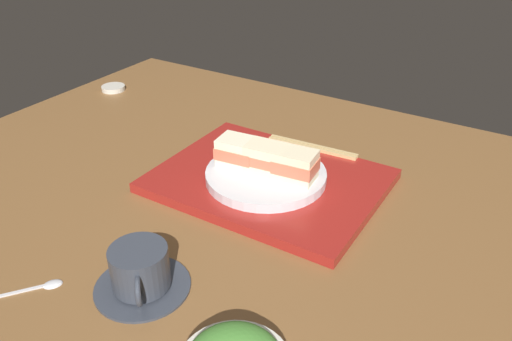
{
  "coord_description": "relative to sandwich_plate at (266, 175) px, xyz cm",
  "views": [
    {
      "loc": [
        -43.98,
        70.33,
        52.38
      ],
      "look_at": [
        -1.25,
        1.05,
        5.0
      ],
      "focal_mm": 36.23,
      "sensor_mm": 36.0,
      "label": 1
    }
  ],
  "objects": [
    {
      "name": "coffee_cup",
      "position": [
        1.19,
        32.89,
        0.33
      ],
      "size": [
        13.95,
        13.95,
        7.0
      ],
      "color": "#333842",
      "rests_on": "ground_plane"
    },
    {
      "name": "sandwich_far",
      "position": [
        5.85,
        0.56,
        3.61
      ],
      "size": [
        8.06,
        6.49,
        5.45
      ],
      "color": "#EFE5C1",
      "rests_on": "sandwich_plate"
    },
    {
      "name": "chopsticks_pair",
      "position": [
        -1.89,
        -15.84,
        -0.54
      ],
      "size": [
        19.61,
        3.08,
        0.7
      ],
      "color": "tan",
      "rests_on": "serving_tray"
    },
    {
      "name": "sandwich_near",
      "position": [
        -5.85,
        -0.56,
        3.63
      ],
      "size": [
        8.05,
        6.28,
        5.49
      ],
      "color": "beige",
      "rests_on": "sandwich_plate"
    },
    {
      "name": "teaspoon",
      "position": [
        13.56,
        40.02,
        -2.45
      ],
      "size": [
        6.18,
        7.56,
        0.8
      ],
      "color": "silver",
      "rests_on": "ground_plane"
    },
    {
      "name": "sandwich_plate",
      "position": [
        0.0,
        0.0,
        0.0
      ],
      "size": [
        22.75,
        22.75,
        1.78
      ],
      "primitive_type": "cylinder",
      "color": "silver",
      "rests_on": "serving_tray"
    },
    {
      "name": "ground_plane",
      "position": [
        1.78,
        1.62,
        -4.31
      ],
      "size": [
        140.0,
        100.0,
        3.0
      ],
      "primitive_type": "cube",
      "color": "brown"
    },
    {
      "name": "serving_tray",
      "position": [
        0.09,
        -1.21,
        -1.85
      ],
      "size": [
        41.58,
        31.88,
        1.92
      ],
      "primitive_type": "cube",
      "color": "maroon",
      "rests_on": "ground_plane"
    },
    {
      "name": "small_sauce_dish",
      "position": [
        61.63,
        -21.52,
        -2.18
      ],
      "size": [
        6.33,
        6.33,
        1.25
      ],
      "primitive_type": "cylinder",
      "color": "beige",
      "rests_on": "ground_plane"
    },
    {
      "name": "sandwich_middle",
      "position": [
        -0.0,
        0.0,
        3.64
      ],
      "size": [
        7.85,
        6.08,
        5.51
      ],
      "color": "beige",
      "rests_on": "sandwich_plate"
    }
  ]
}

